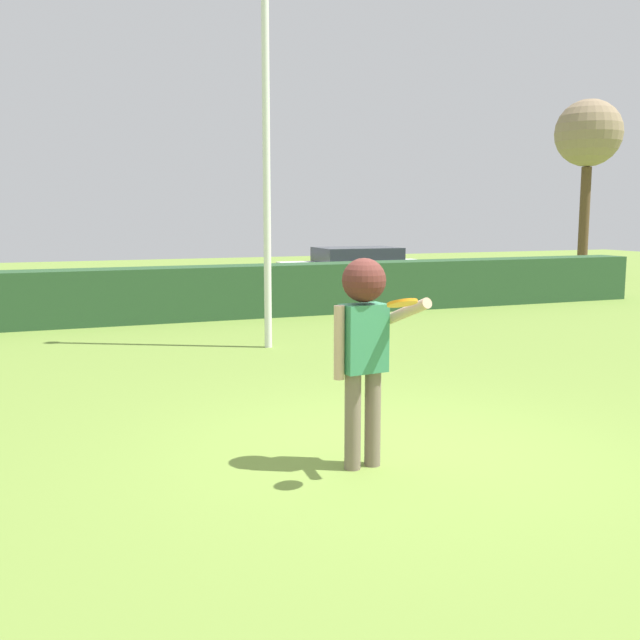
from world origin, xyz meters
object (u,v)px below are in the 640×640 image
object	(u,v)px
lamppost	(266,128)
birch_tree	(588,136)
person	(364,332)
parked_car_white	(357,268)
frisbee	(402,303)

from	to	relation	value
lamppost	birch_tree	xyz separation A→B (m)	(14.16, 8.94, 1.24)
birch_tree	lamppost	bearing A→B (deg)	-147.72
person	birch_tree	size ratio (longest dim) A/B	0.30
person	parked_car_white	xyz separation A→B (m)	(5.86, 13.07, -0.49)
lamppost	birch_tree	world-z (taller)	lamppost
parked_car_white	birch_tree	size ratio (longest dim) A/B	0.71
parked_car_white	birch_tree	distance (m)	10.27
frisbee	birch_tree	xyz separation A→B (m)	(15.10, 15.35, 3.26)
frisbee	lamppost	size ratio (longest dim) A/B	0.04
parked_car_white	birch_tree	world-z (taller)	birch_tree
frisbee	lamppost	distance (m)	6.78
frisbee	parked_car_white	bearing A→B (deg)	66.93
person	parked_car_white	distance (m)	14.34
frisbee	lamppost	bearing A→B (deg)	81.65
person	parked_car_white	world-z (taller)	person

